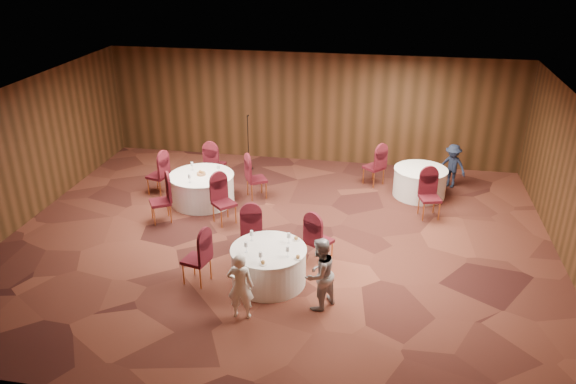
% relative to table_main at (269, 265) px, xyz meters
% --- Properties ---
extents(ground, '(12.00, 12.00, 0.00)m').
position_rel_table_main_xyz_m(ground, '(-0.16, 1.66, -0.38)').
color(ground, black).
rests_on(ground, ground).
extents(room_shell, '(12.00, 12.00, 12.00)m').
position_rel_table_main_xyz_m(room_shell, '(-0.16, 1.66, 1.59)').
color(room_shell, silver).
rests_on(room_shell, ground).
extents(table_main, '(1.47, 1.47, 0.74)m').
position_rel_table_main_xyz_m(table_main, '(0.00, 0.00, 0.00)').
color(table_main, white).
rests_on(table_main, ground).
extents(table_left, '(1.62, 1.62, 0.74)m').
position_rel_table_main_xyz_m(table_left, '(-2.41, 3.25, 0.00)').
color(table_left, white).
rests_on(table_left, ground).
extents(table_right, '(1.36, 1.36, 0.74)m').
position_rel_table_main_xyz_m(table_right, '(3.00, 4.63, 0.00)').
color(table_right, white).
rests_on(table_right, ground).
extents(chairs_main, '(2.91, 1.99, 1.00)m').
position_rel_table_main_xyz_m(chairs_main, '(-0.38, 0.60, 0.12)').
color(chairs_main, '#3D0C17').
rests_on(chairs_main, ground).
extents(chairs_left, '(3.25, 3.17, 1.00)m').
position_rel_table_main_xyz_m(chairs_left, '(-2.38, 3.25, 0.12)').
color(chairs_left, '#3D0C17').
rests_on(chairs_left, ground).
extents(chairs_right, '(2.07, 2.43, 1.00)m').
position_rel_table_main_xyz_m(chairs_right, '(2.49, 4.28, 0.12)').
color(chairs_right, '#3D0C17').
rests_on(chairs_right, ground).
extents(tabletop_main, '(1.11, 1.13, 0.22)m').
position_rel_table_main_xyz_m(tabletop_main, '(0.15, -0.09, 0.47)').
color(tabletop_main, silver).
rests_on(tabletop_main, table_main).
extents(tabletop_left, '(0.79, 0.83, 0.22)m').
position_rel_table_main_xyz_m(tabletop_left, '(-2.41, 3.24, 0.45)').
color(tabletop_left, silver).
rests_on(tabletop_left, table_left).
extents(tabletop_right, '(0.08, 0.08, 0.22)m').
position_rel_table_main_xyz_m(tabletop_right, '(3.22, 4.39, 0.52)').
color(tabletop_right, silver).
rests_on(tabletop_right, table_right).
extents(mic_stand, '(0.24, 0.24, 1.61)m').
position_rel_table_main_xyz_m(mic_stand, '(-1.79, 5.60, 0.09)').
color(mic_stand, black).
rests_on(mic_stand, ground).
extents(woman_a, '(0.48, 0.33, 1.28)m').
position_rel_table_main_xyz_m(woman_a, '(-0.25, -1.16, 0.27)').
color(woman_a, white).
rests_on(woman_a, ground).
extents(woman_b, '(0.82, 0.86, 1.39)m').
position_rel_table_main_xyz_m(woman_b, '(1.06, -0.62, 0.32)').
color(woman_b, '#A2A2A7').
rests_on(woman_b, ground).
extents(man_c, '(0.89, 0.75, 1.19)m').
position_rel_table_main_xyz_m(man_c, '(3.85, 5.35, 0.22)').
color(man_c, black).
rests_on(man_c, ground).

